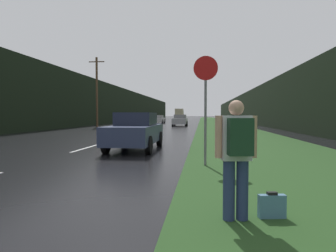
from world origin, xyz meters
TOP-DOWN VIEW (x-y plane):
  - grass_verge at (7.53, 40.00)m, footprint 6.00×240.00m
  - lane_stripe_c at (0.00, 12.64)m, footprint 0.12×3.00m
  - lane_stripe_d at (0.00, 19.64)m, footprint 0.12×3.00m
  - treeline_far_side at (-10.53, 50.00)m, footprint 2.00×140.00m
  - treeline_near_side at (13.53, 50.00)m, footprint 2.00×140.00m
  - utility_pole_far at (-6.85, 33.17)m, footprint 1.80×0.24m
  - stop_sign at (5.13, 8.68)m, footprint 0.68×0.07m
  - hitchhiker_with_backpack at (5.49, 4.26)m, footprint 0.57×0.45m
  - suitcase at (6.00, 4.42)m, footprint 0.39×0.17m
  - car_passing_near at (2.26, 12.46)m, footprint 1.83×4.53m
  - car_passing_far at (2.26, 38.29)m, footprint 1.83×4.46m
  - car_oncoming at (-2.26, 49.78)m, footprint 2.04×4.55m
  - delivery_truck at (-2.26, 98.22)m, footprint 2.64×7.05m

SIDE VIEW (x-z plane):
  - lane_stripe_c at x=0.00m, z-range 0.00..0.01m
  - lane_stripe_d at x=0.00m, z-range 0.00..0.01m
  - grass_verge at x=7.53m, z-range 0.00..0.02m
  - suitcase at x=6.00m, z-range -0.01..0.37m
  - car_oncoming at x=-2.26m, z-range 0.03..1.39m
  - car_passing_far at x=2.26m, z-range 0.01..1.47m
  - car_passing_near at x=2.26m, z-range 0.00..1.55m
  - hitchhiker_with_backpack at x=5.49m, z-range 0.12..1.78m
  - delivery_truck at x=-2.26m, z-range 0.07..3.43m
  - stop_sign at x=5.13m, z-range 0.34..3.45m
  - treeline_near_side at x=13.53m, z-range 0.00..5.31m
  - treeline_far_side at x=-10.53m, z-range 0.00..6.39m
  - utility_pole_far at x=-6.85m, z-range 0.13..8.08m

